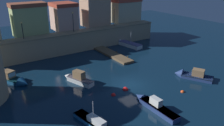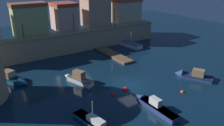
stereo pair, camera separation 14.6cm
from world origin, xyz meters
The scene contains 15 objects.
ground_plane centered at (0.00, 0.00, 0.00)m, with size 98.76×98.76×0.00m, color #0C2338.
quay_wall centered at (0.00, 17.69, 1.96)m, with size 37.54×2.77×3.90m.
old_town_backdrop centered at (1.77, 21.12, 6.77)m, with size 36.27×5.67×8.11m.
pier_dock centered at (4.65, 11.36, 0.19)m, with size 2.18×10.20×0.70m.
quay_lamp_0 centered at (-9.32, 17.69, 5.88)m, with size 0.32×0.32×2.92m.
quay_lamp_1 centered at (-0.05, 17.69, 6.36)m, with size 0.32×0.32×3.73m.
quay_lamp_2 centered at (9.30, 17.69, 6.42)m, with size 0.32×0.32×3.85m.
moored_boat_2 centered at (-5.71, 4.80, 0.59)m, with size 2.85×5.36×1.98m.
moored_boat_3 centered at (-1.41, -5.94, 0.41)m, with size 1.25×6.58×1.72m.
moored_boat_4 centered at (10.65, 14.85, 0.45)m, with size 2.60×6.94×3.52m.
moored_boat_5 centered at (8.78, -3.03, 0.40)m, with size 4.11×5.64×2.08m.
moored_boat_6 centered at (-13.27, 9.97, 0.45)m, with size 4.54×6.62×2.25m.
mooring_buoy_0 centered at (-3.56, -1.08, 0.00)m, with size 0.59×0.59×0.59m, color red.
mooring_buoy_1 centered at (4.33, -5.36, 0.00)m, with size 0.50×0.50×0.50m, color #EA4C19.
mooring_buoy_2 centered at (-1.45, -0.77, 0.00)m, with size 0.76×0.76×0.76m, color red.
Camera 2 is at (-17.44, -21.80, 14.23)m, focal length 36.27 mm.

